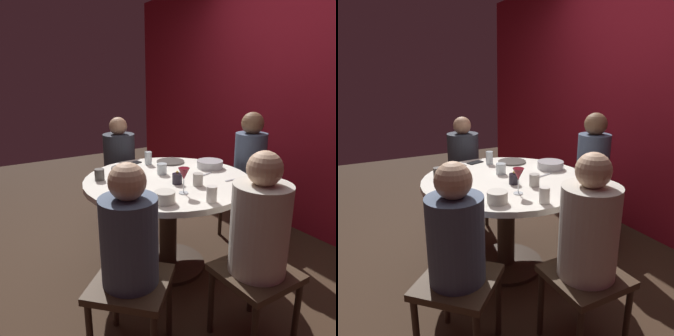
{
  "view_description": "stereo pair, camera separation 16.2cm",
  "coord_description": "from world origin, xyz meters",
  "views": [
    {
      "loc": [
        1.98,
        -1.25,
        1.52
      ],
      "look_at": [
        0.0,
        0.0,
        0.83
      ],
      "focal_mm": 34.46,
      "sensor_mm": 36.0,
      "label": 1
    },
    {
      "loc": [
        2.06,
        -1.11,
        1.52
      ],
      "look_at": [
        0.0,
        0.0,
        0.83
      ],
      "focal_mm": 34.46,
      "sensor_mm": 36.0,
      "label": 2
    }
  ],
  "objects": [
    {
      "name": "ground_plane",
      "position": [
        0.0,
        0.0,
        0.0
      ],
      "size": [
        8.0,
        8.0,
        0.0
      ],
      "primitive_type": "plane",
      "color": "#382619"
    },
    {
      "name": "back_wall",
      "position": [
        0.0,
        1.5,
        1.3
      ],
      "size": [
        6.0,
        0.1,
        2.6
      ],
      "primitive_type": "cube",
      "color": "maroon",
      "rests_on": "ground"
    },
    {
      "name": "dining_table",
      "position": [
        0.0,
        0.0,
        0.59
      ],
      "size": [
        1.27,
        1.27,
        0.75
      ],
      "color": "silver",
      "rests_on": "ground"
    },
    {
      "name": "seated_diner_left",
      "position": [
        -0.91,
        0.0,
        0.69
      ],
      "size": [
        0.4,
        0.4,
        1.12
      ],
      "rotation": [
        0.0,
        0.0,
        6.28
      ],
      "color": "#3F2D1E",
      "rests_on": "ground"
    },
    {
      "name": "seated_diner_back",
      "position": [
        0.0,
        0.88,
        0.74
      ],
      "size": [
        0.4,
        0.4,
        1.2
      ],
      "rotation": [
        0.0,
        0.0,
        4.71
      ],
      "color": "#3F2D1E",
      "rests_on": "ground"
    },
    {
      "name": "seated_diner_right",
      "position": [
        0.92,
        0.0,
        0.71
      ],
      "size": [
        0.4,
        0.4,
        1.15
      ],
      "rotation": [
        0.0,
        0.0,
        3.14
      ],
      "color": "#3F2D1E",
      "rests_on": "ground"
    },
    {
      "name": "seated_diner_front_right",
      "position": [
        0.63,
        -0.63,
        0.69
      ],
      "size": [
        0.57,
        0.57,
        1.12
      ],
      "rotation": [
        0.0,
        0.0,
        2.36
      ],
      "color": "#3F2D1E",
      "rests_on": "ground"
    },
    {
      "name": "candle_holder",
      "position": [
        0.15,
        -0.01,
        0.79
      ],
      "size": [
        0.07,
        0.07,
        0.1
      ],
      "color": "black",
      "rests_on": "dining_table"
    },
    {
      "name": "wine_glass",
      "position": [
        0.33,
        -0.09,
        0.88
      ],
      "size": [
        0.08,
        0.08,
        0.18
      ],
      "color": "silver",
      "rests_on": "dining_table"
    },
    {
      "name": "dinner_plate",
      "position": [
        -0.37,
        0.26,
        0.76
      ],
      "size": [
        0.25,
        0.25,
        0.01
      ],
      "primitive_type": "cylinder",
      "color": "#4C4742",
      "rests_on": "dining_table"
    },
    {
      "name": "cell_phone",
      "position": [
        -0.51,
        -0.04,
        0.76
      ],
      "size": [
        0.11,
        0.15,
        0.01
      ],
      "primitive_type": "cube",
      "rotation": [
        0.0,
        0.0,
        3.45
      ],
      "color": "black",
      "rests_on": "dining_table"
    },
    {
      "name": "bowl_serving_large",
      "position": [
        -0.05,
        0.45,
        0.79
      ],
      "size": [
        0.22,
        0.22,
        0.06
      ],
      "primitive_type": "cylinder",
      "color": "#B7B7BC",
      "rests_on": "dining_table"
    },
    {
      "name": "bowl_salad_center",
      "position": [
        -0.25,
        -0.29,
        0.79
      ],
      "size": [
        0.13,
        0.13,
        0.07
      ],
      "primitive_type": "cylinder",
      "color": "#4C4742",
      "rests_on": "dining_table"
    },
    {
      "name": "bowl_small_white",
      "position": [
        0.41,
        -0.28,
        0.79
      ],
      "size": [
        0.13,
        0.13,
        0.07
      ],
      "primitive_type": "cylinder",
      "color": "beige",
      "rests_on": "dining_table"
    },
    {
      "name": "cup_near_candle",
      "position": [
        -0.23,
        -0.46,
        0.8
      ],
      "size": [
        0.07,
        0.07,
        0.09
      ],
      "primitive_type": "cylinder",
      "color": "#4C4742",
      "rests_on": "dining_table"
    },
    {
      "name": "cup_by_left_diner",
      "position": [
        -0.42,
        0.06,
        0.81
      ],
      "size": [
        0.06,
        0.06,
        0.11
      ],
      "primitive_type": "cylinder",
      "color": "silver",
      "rests_on": "dining_table"
    },
    {
      "name": "cup_by_right_diner",
      "position": [
        0.55,
        -0.03,
        0.81
      ],
      "size": [
        0.07,
        0.07,
        0.1
      ],
      "primitive_type": "cylinder",
      "color": "silver",
      "rests_on": "dining_table"
    },
    {
      "name": "cup_center_front",
      "position": [
        -0.11,
        0.01,
        0.8
      ],
      "size": [
        0.08,
        0.08,
        0.09
      ],
      "primitive_type": "cylinder",
      "color": "silver",
      "rests_on": "dining_table"
    },
    {
      "name": "cup_far_edge",
      "position": [
        0.25,
        0.09,
        0.8
      ],
      "size": [
        0.07,
        0.07,
        0.09
      ],
      "primitive_type": "cylinder",
      "color": "#B2ADA3",
      "rests_on": "dining_table"
    },
    {
      "name": "cup_beside_wine",
      "position": [
        0.08,
        -0.4,
        0.81
      ],
      "size": [
        0.06,
        0.06,
        0.12
      ],
      "primitive_type": "cylinder",
      "color": "silver",
      "rests_on": "dining_table"
    },
    {
      "name": "fork_near_plate",
      "position": [
        0.09,
        0.28,
        0.76
      ],
      "size": [
        0.06,
        0.18,
        0.01
      ],
      "primitive_type": "cube",
      "rotation": [
        0.0,
        0.0,
        0.26
      ],
      "color": "#B7B7BC",
      "rests_on": "dining_table"
    },
    {
      "name": "knife_near_plate",
      "position": [
        0.3,
        0.41,
        0.76
      ],
      "size": [
        0.02,
        0.18,
        0.01
      ],
      "primitive_type": "cube",
      "rotation": [
        0.0,
        0.0,
        -0.05
      ],
      "color": "#B7B7BC",
      "rests_on": "dining_table"
    }
  ]
}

